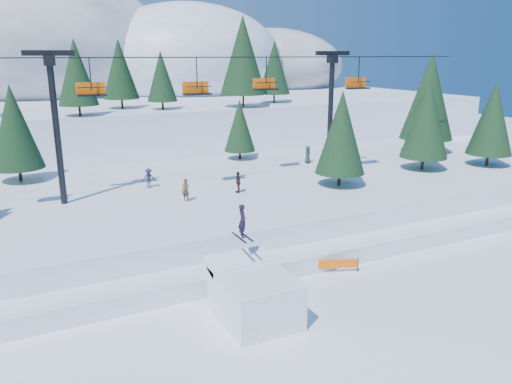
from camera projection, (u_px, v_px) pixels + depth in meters
name	position (u px, v px, depth m)	size (l,w,h in m)	color
ground	(312.00, 328.00, 23.66)	(160.00, 160.00, 0.00)	white
mid_shelf	(188.00, 204.00, 38.89)	(70.00, 22.00, 2.50)	white
berm	(242.00, 257.00, 30.43)	(70.00, 6.00, 1.10)	white
mountain_ridge	(49.00, 72.00, 82.33)	(119.00, 60.09, 26.46)	white
jump_kicker	(254.00, 294.00, 24.25)	(3.38, 4.61, 5.42)	white
chairlift	(192.00, 99.00, 37.03)	(46.49, 3.21, 10.28)	black
conifer_stand	(233.00, 126.00, 39.52)	(60.87, 16.73, 10.34)	black
distant_skiers	(154.00, 184.00, 36.54)	(32.06, 8.23, 1.78)	#1F3732
banner_near	(335.00, 264.00, 29.48)	(2.68, 1.04, 0.90)	black
banner_far	(422.00, 241.00, 33.15)	(2.86, 0.16, 0.90)	black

